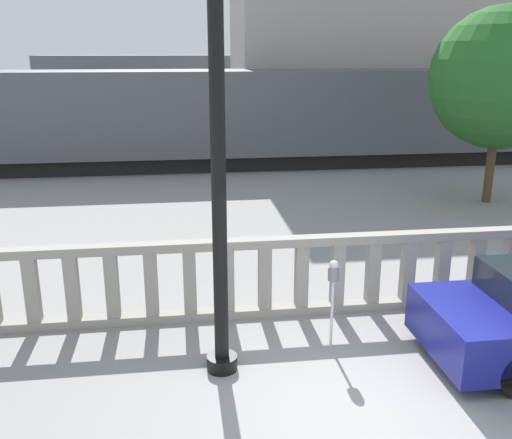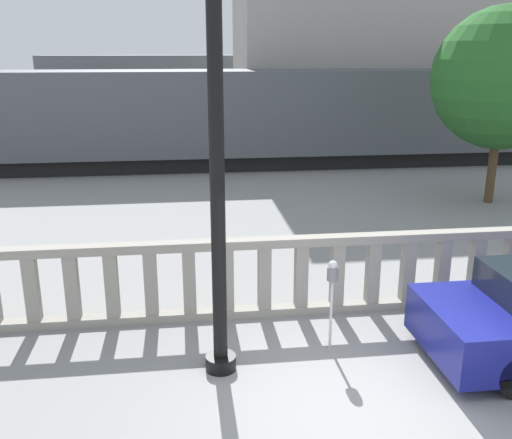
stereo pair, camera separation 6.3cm
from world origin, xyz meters
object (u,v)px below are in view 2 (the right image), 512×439
lamppost (216,105)px  train_near (190,117)px  parking_meter (332,279)px  train_far (290,85)px  tree_left (503,78)px

lamppost → train_near: 14.13m
train_near → lamppost: bearing=-89.5°
lamppost → parking_meter: size_ratio=4.77×
lamppost → train_far: lamppost is taller
train_far → tree_left: bearing=-85.4°
lamppost → train_far: bearing=77.8°
train_far → tree_left: (1.74, -21.78, 1.43)m
parking_meter → tree_left: tree_left is taller
lamppost → tree_left: (8.15, 7.87, -0.12)m
lamppost → tree_left: size_ratio=1.22×
train_near → tree_left: (8.28, -6.15, 1.61)m
parking_meter → train_far: size_ratio=0.05×
train_near → parking_meter: bearing=-82.7°
train_near → train_far: (6.55, 15.64, 0.18)m
train_near → tree_left: 10.44m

